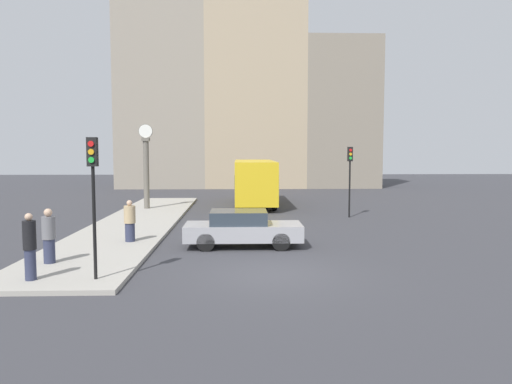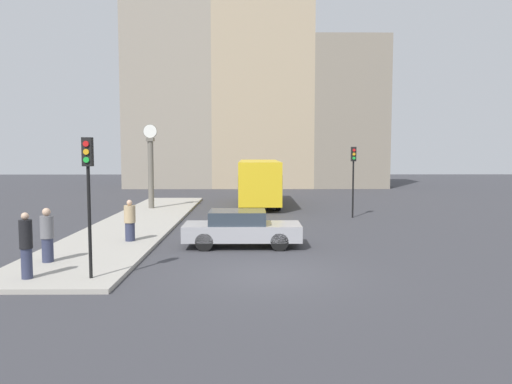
{
  "view_description": "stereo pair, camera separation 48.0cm",
  "coord_description": "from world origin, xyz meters",
  "px_view_note": "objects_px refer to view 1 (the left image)",
  "views": [
    {
      "loc": [
        -0.93,
        -14.09,
        3.55
      ],
      "look_at": [
        -0.26,
        5.68,
        1.9
      ],
      "focal_mm": 35.0,
      "sensor_mm": 36.0,
      "label": 1
    },
    {
      "loc": [
        -0.45,
        -14.1,
        3.55
      ],
      "look_at": [
        -0.26,
        5.68,
        1.9
      ],
      "focal_mm": 35.0,
      "sensor_mm": 36.0,
      "label": 2
    }
  ],
  "objects_px": {
    "bus_distant": "(254,180)",
    "traffic_light_far": "(350,167)",
    "sedan_car": "(242,228)",
    "traffic_light_near": "(93,178)",
    "pedestrian_tan_coat": "(130,221)",
    "pedestrian_grey_jacket": "(49,236)",
    "pedestrian_black_jacket": "(30,247)",
    "street_clock": "(146,168)"
  },
  "relations": [
    {
      "from": "traffic_light_far",
      "to": "pedestrian_tan_coat",
      "type": "bearing_deg",
      "value": -143.22
    },
    {
      "from": "sedan_car",
      "to": "traffic_light_near",
      "type": "bearing_deg",
      "value": -128.15
    },
    {
      "from": "traffic_light_far",
      "to": "pedestrian_black_jacket",
      "type": "relative_size",
      "value": 2.1
    },
    {
      "from": "street_clock",
      "to": "pedestrian_black_jacket",
      "type": "distance_m",
      "value": 16.48
    },
    {
      "from": "sedan_car",
      "to": "pedestrian_black_jacket",
      "type": "relative_size",
      "value": 2.41
    },
    {
      "from": "bus_distant",
      "to": "pedestrian_black_jacket",
      "type": "distance_m",
      "value": 20.18
    },
    {
      "from": "traffic_light_far",
      "to": "pedestrian_grey_jacket",
      "type": "bearing_deg",
      "value": -136.54
    },
    {
      "from": "bus_distant",
      "to": "traffic_light_far",
      "type": "distance_m",
      "value": 7.84
    },
    {
      "from": "street_clock",
      "to": "sedan_car",
      "type": "bearing_deg",
      "value": -63.83
    },
    {
      "from": "bus_distant",
      "to": "traffic_light_near",
      "type": "bearing_deg",
      "value": -104.2
    },
    {
      "from": "traffic_light_far",
      "to": "street_clock",
      "type": "xyz_separation_m",
      "value": [
        -11.33,
        3.37,
        -0.13
      ]
    },
    {
      "from": "pedestrian_tan_coat",
      "to": "pedestrian_black_jacket",
      "type": "height_order",
      "value": "pedestrian_black_jacket"
    },
    {
      "from": "sedan_car",
      "to": "pedestrian_grey_jacket",
      "type": "xyz_separation_m",
      "value": [
        -5.88,
        -3.05,
        0.27
      ]
    },
    {
      "from": "traffic_light_far",
      "to": "pedestrian_tan_coat",
      "type": "distance_m",
      "value": 12.58
    },
    {
      "from": "bus_distant",
      "to": "street_clock",
      "type": "distance_m",
      "value": 7.05
    },
    {
      "from": "pedestrian_grey_jacket",
      "to": "pedestrian_black_jacket",
      "type": "xyz_separation_m",
      "value": [
        0.26,
        -2.01,
        0.07
      ]
    },
    {
      "from": "sedan_car",
      "to": "street_clock",
      "type": "xyz_separation_m",
      "value": [
        -5.58,
        11.35,
        1.87
      ]
    },
    {
      "from": "street_clock",
      "to": "pedestrian_tan_coat",
      "type": "xyz_separation_m",
      "value": [
        1.36,
        -10.83,
        -1.66
      ]
    },
    {
      "from": "sedan_car",
      "to": "street_clock",
      "type": "distance_m",
      "value": 12.78
    },
    {
      "from": "sedan_car",
      "to": "traffic_light_near",
      "type": "distance_m",
      "value": 6.72
    },
    {
      "from": "pedestrian_black_jacket",
      "to": "street_clock",
      "type": "bearing_deg",
      "value": 89.84
    },
    {
      "from": "traffic_light_far",
      "to": "pedestrian_grey_jacket",
      "type": "relative_size",
      "value": 2.24
    },
    {
      "from": "street_clock",
      "to": "traffic_light_near",
      "type": "bearing_deg",
      "value": -84.27
    },
    {
      "from": "traffic_light_far",
      "to": "street_clock",
      "type": "relative_size",
      "value": 0.75
    },
    {
      "from": "pedestrian_grey_jacket",
      "to": "pedestrian_black_jacket",
      "type": "bearing_deg",
      "value": -82.61
    },
    {
      "from": "bus_distant",
      "to": "traffic_light_near",
      "type": "distance_m",
      "value": 19.68
    },
    {
      "from": "sedan_car",
      "to": "traffic_light_near",
      "type": "height_order",
      "value": "traffic_light_near"
    },
    {
      "from": "sedan_car",
      "to": "bus_distant",
      "type": "bearing_deg",
      "value": 86.41
    },
    {
      "from": "traffic_light_near",
      "to": "pedestrian_black_jacket",
      "type": "height_order",
      "value": "traffic_light_near"
    },
    {
      "from": "traffic_light_far",
      "to": "traffic_light_near",
      "type": "bearing_deg",
      "value": -126.73
    },
    {
      "from": "traffic_light_near",
      "to": "traffic_light_far",
      "type": "height_order",
      "value": "traffic_light_near"
    },
    {
      "from": "sedan_car",
      "to": "street_clock",
      "type": "relative_size",
      "value": 0.86
    },
    {
      "from": "sedan_car",
      "to": "traffic_light_near",
      "type": "relative_size",
      "value": 1.14
    },
    {
      "from": "traffic_light_near",
      "to": "pedestrian_tan_coat",
      "type": "distance_m",
      "value": 5.87
    },
    {
      "from": "sedan_car",
      "to": "street_clock",
      "type": "height_order",
      "value": "street_clock"
    },
    {
      "from": "sedan_car",
      "to": "pedestrian_tan_coat",
      "type": "height_order",
      "value": "pedestrian_tan_coat"
    },
    {
      "from": "sedan_car",
      "to": "pedestrian_grey_jacket",
      "type": "bearing_deg",
      "value": -152.6
    },
    {
      "from": "sedan_car",
      "to": "pedestrian_black_jacket",
      "type": "height_order",
      "value": "pedestrian_black_jacket"
    },
    {
      "from": "sedan_car",
      "to": "pedestrian_tan_coat",
      "type": "bearing_deg",
      "value": 172.99
    },
    {
      "from": "traffic_light_near",
      "to": "pedestrian_grey_jacket",
      "type": "distance_m",
      "value": 3.34
    },
    {
      "from": "sedan_car",
      "to": "bus_distant",
      "type": "xyz_separation_m",
      "value": [
        0.88,
        14.03,
        0.96
      ]
    },
    {
      "from": "traffic_light_near",
      "to": "traffic_light_far",
      "type": "relative_size",
      "value": 1.01
    }
  ]
}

